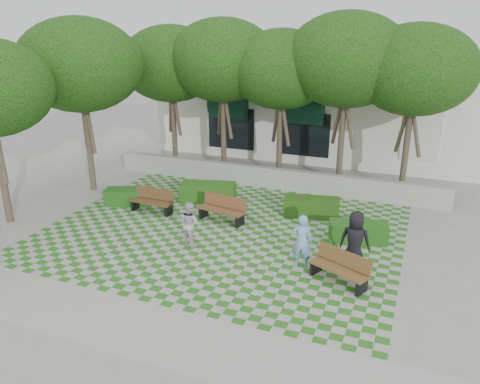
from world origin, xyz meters
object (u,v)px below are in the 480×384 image
at_px(hedge_east, 358,232).
at_px(hedge_midleft, 208,192).
at_px(bench_mid, 222,209).
at_px(person_dark, 355,241).
at_px(person_blue, 302,241).
at_px(person_white, 190,224).
at_px(hedge_west, 129,197).
at_px(bench_east, 340,268).
at_px(bench_west, 153,201).
at_px(hedge_midright, 312,207).

relative_size(hedge_east, hedge_midleft, 0.86).
relative_size(bench_mid, person_dark, 1.02).
xyz_separation_m(bench_mid, hedge_east, (4.88, 0.13, -0.12)).
bearing_deg(person_blue, person_white, -9.60).
height_order(hedge_west, person_blue, person_blue).
height_order(bench_east, bench_mid, bench_mid).
height_order(hedge_east, hedge_west, hedge_east).
distance_m(bench_mid, person_white, 2.20).
distance_m(bench_west, person_dark, 8.11).
distance_m(bench_east, hedge_west, 9.43).
xyz_separation_m(bench_east, hedge_midleft, (-6.18, 4.43, -0.05)).
bearing_deg(hedge_west, person_blue, -17.45).
distance_m(bench_east, person_dark, 1.02).
xyz_separation_m(hedge_west, person_blue, (7.73, -2.43, 0.51)).
xyz_separation_m(hedge_midright, person_white, (-3.11, -3.85, 0.38)).
bearing_deg(hedge_east, bench_east, -91.39).
xyz_separation_m(person_blue, person_dark, (1.47, 0.38, 0.09)).
height_order(bench_west, hedge_midright, bench_west).
relative_size(hedge_east, person_dark, 1.03).
xyz_separation_m(bench_east, person_dark, (0.24, 0.87, 0.48)).
bearing_deg(bench_mid, person_dark, -10.93).
xyz_separation_m(hedge_east, hedge_midleft, (-6.25, 1.54, 0.05)).
height_order(hedge_midleft, hedge_west, hedge_midleft).
bearing_deg(bench_mid, hedge_east, 11.16).
height_order(hedge_midright, person_dark, person_dark).
relative_size(bench_west, hedge_midleft, 0.79).
bearing_deg(hedge_midleft, person_white, -72.77).
relative_size(bench_west, hedge_midright, 0.84).
height_order(bench_west, person_blue, person_blue).
height_order(hedge_west, person_white, person_white).
distance_m(hedge_west, person_white, 4.62).
xyz_separation_m(hedge_east, person_white, (-5.06, -2.30, 0.41)).
height_order(bench_east, person_blue, person_blue).
bearing_deg(person_white, bench_west, -13.61).
relative_size(bench_mid, hedge_west, 1.02).
bearing_deg(bench_west, bench_mid, 4.95).
bearing_deg(person_dark, hedge_midleft, -28.08).
xyz_separation_m(bench_east, bench_mid, (-4.80, 2.76, 0.02)).
relative_size(hedge_midright, person_blue, 1.23).
distance_m(bench_mid, person_dark, 5.41).
xyz_separation_m(bench_mid, bench_west, (-2.86, -0.16, -0.02)).
bearing_deg(hedge_midright, hedge_west, -167.90).
bearing_deg(hedge_east, hedge_midright, 141.61).
bearing_deg(hedge_west, bench_mid, -2.16).
bearing_deg(person_dark, person_white, 3.97).
distance_m(bench_west, hedge_west, 1.34).
xyz_separation_m(bench_mid, person_dark, (5.04, -1.89, 0.46)).
xyz_separation_m(bench_east, bench_west, (-7.67, 2.60, -0.00)).
bearing_deg(person_dark, hedge_west, -11.63).
relative_size(bench_west, person_dark, 0.94).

